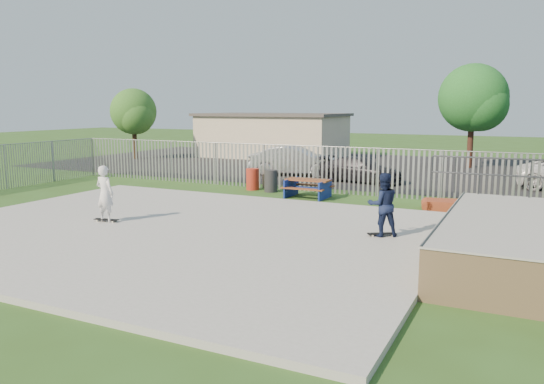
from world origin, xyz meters
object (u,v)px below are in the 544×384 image
at_px(funbox, 454,206).
at_px(skater_navy, 383,205).
at_px(picnic_table, 308,188).
at_px(trash_bin_red, 253,179).
at_px(trash_bin_grey, 271,181).
at_px(tree_mid, 473,98).
at_px(car_silver, 295,161).
at_px(skater_white, 105,194).
at_px(tree_left, 134,112).
at_px(car_dark, 361,170).

relative_size(funbox, skater_navy, 1.15).
height_order(picnic_table, trash_bin_red, trash_bin_red).
bearing_deg(trash_bin_grey, tree_mid, 63.25).
height_order(trash_bin_red, car_silver, car_silver).
xyz_separation_m(trash_bin_red, skater_white, (-0.63, -8.49, 0.55)).
distance_m(skater_navy, skater_white, 8.41).
relative_size(funbox, trash_bin_red, 2.11).
height_order(funbox, trash_bin_grey, trash_bin_grey).
height_order(trash_bin_grey, tree_left, tree_left).
bearing_deg(skater_navy, funbox, -133.73).
distance_m(car_dark, tree_mid, 10.45).
height_order(funbox, tree_mid, tree_mid).
bearing_deg(trash_bin_grey, trash_bin_red, 169.80).
relative_size(trash_bin_red, car_dark, 0.23).
relative_size(trash_bin_red, trash_bin_grey, 0.99).
height_order(trash_bin_red, tree_mid, tree_mid).
distance_m(tree_left, skater_white, 22.10).
bearing_deg(picnic_table, tree_mid, 71.49).
xyz_separation_m(tree_mid, skater_white, (-8.43, -21.79, -3.16)).
relative_size(skater_navy, skater_white, 1.00).
height_order(car_silver, skater_navy, skater_navy).
height_order(car_silver, tree_left, tree_left).
xyz_separation_m(funbox, skater_white, (-9.41, -7.33, 0.84)).
bearing_deg(picnic_table, trash_bin_red, 164.68).
height_order(car_silver, skater_white, skater_white).
relative_size(picnic_table, funbox, 0.90).
xyz_separation_m(picnic_table, trash_bin_grey, (-2.00, 0.66, 0.09)).
height_order(car_dark, skater_navy, skater_navy).
xyz_separation_m(skater_navy, skater_white, (-8.19, -1.94, 0.00)).
relative_size(trash_bin_grey, tree_left, 0.19).
bearing_deg(skater_white, picnic_table, -114.20).
bearing_deg(car_dark, funbox, -128.71).
xyz_separation_m(car_silver, skater_white, (-0.34, -13.86, 0.22)).
bearing_deg(picnic_table, car_dark, 82.94).
bearing_deg(picnic_table, skater_navy, -51.26).
bearing_deg(car_silver, tree_mid, -58.27).
relative_size(funbox, trash_bin_grey, 2.10).
relative_size(picnic_table, trash_bin_red, 1.89).
bearing_deg(funbox, picnic_table, 165.47).
distance_m(picnic_table, skater_white, 8.50).
height_order(picnic_table, car_silver, car_silver).
xyz_separation_m(car_dark, skater_white, (-4.31, -12.88, 0.40)).
bearing_deg(tree_mid, trash_bin_red, -120.37).
bearing_deg(car_silver, tree_left, 63.33).
distance_m(car_silver, car_dark, 4.09).
relative_size(trash_bin_red, tree_left, 0.19).
height_order(trash_bin_grey, car_dark, car_dark).
bearing_deg(trash_bin_grey, tree_left, 149.35).
distance_m(funbox, skater_white, 11.95).
xyz_separation_m(car_dark, tree_left, (-17.85, 4.43, 2.70)).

